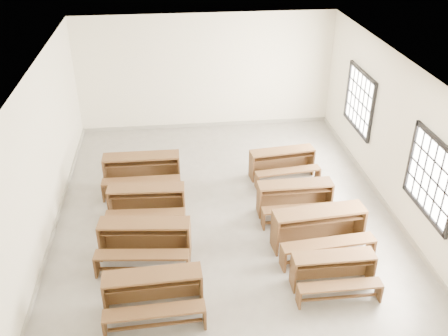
{
  "coord_description": "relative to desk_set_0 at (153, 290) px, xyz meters",
  "views": [
    {
      "loc": [
        -1.03,
        -8.84,
        6.06
      ],
      "look_at": [
        0.0,
        0.0,
        1.0
      ],
      "focal_mm": 40.0,
      "sensor_mm": 36.0,
      "label": 1
    }
  ],
  "objects": [
    {
      "name": "room",
      "position": [
        1.55,
        2.79,
        1.73
      ],
      "size": [
        8.5,
        8.5,
        3.2
      ],
      "color": "gray",
      "rests_on": "ground"
    },
    {
      "name": "desk_set_0",
      "position": [
        0.0,
        0.0,
        0.0
      ],
      "size": [
        1.61,
        0.87,
        0.71
      ],
      "rotation": [
        0.0,
        0.0,
        0.03
      ],
      "color": "brown",
      "rests_on": "ground"
    },
    {
      "name": "desk_set_1",
      "position": [
        -0.16,
        1.36,
        0.02
      ],
      "size": [
        1.75,
        1.04,
        0.75
      ],
      "rotation": [
        0.0,
        0.0,
        -0.11
      ],
      "color": "brown",
      "rests_on": "ground"
    },
    {
      "name": "desk_set_3",
      "position": [
        -0.28,
        3.92,
        0.04
      ],
      "size": [
        1.73,
        0.91,
        0.77
      ],
      "rotation": [
        0.0,
        0.0,
        -0.01
      ],
      "color": "brown",
      "rests_on": "ground"
    },
    {
      "name": "desk_set_7",
      "position": [
        2.99,
        3.98,
        -0.02
      ],
      "size": [
        1.59,
        0.95,
        0.68
      ],
      "rotation": [
        0.0,
        0.0,
        0.11
      ],
      "color": "brown",
      "rests_on": "ground"
    },
    {
      "name": "desk_set_4",
      "position": [
        3.04,
        0.21,
        -0.04
      ],
      "size": [
        1.41,
        0.74,
        0.63
      ],
      "rotation": [
        0.0,
        0.0,
        -0.0
      ],
      "color": "brown",
      "rests_on": "ground"
    },
    {
      "name": "desk_set_6",
      "position": [
        2.93,
        2.46,
        -0.01
      ],
      "size": [
        1.56,
        0.82,
        0.7
      ],
      "rotation": [
        0.0,
        0.0,
        0.01
      ],
      "color": "brown",
      "rests_on": "ground"
    },
    {
      "name": "desk_set_5",
      "position": [
        3.1,
        1.31,
        0.04
      ],
      "size": [
        1.82,
        1.05,
        0.79
      ],
      "rotation": [
        0.0,
        0.0,
        0.08
      ],
      "color": "brown",
      "rests_on": "ground"
    },
    {
      "name": "desk_set_2",
      "position": [
        -0.16,
        2.65,
        -0.0
      ],
      "size": [
        1.61,
        0.9,
        0.71
      ],
      "rotation": [
        0.0,
        0.0,
        -0.06
      ],
      "color": "brown",
      "rests_on": "ground"
    }
  ]
}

